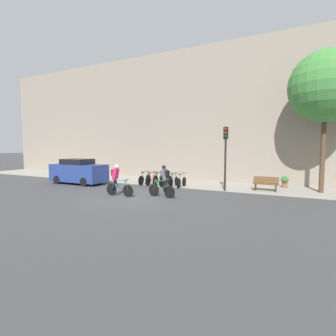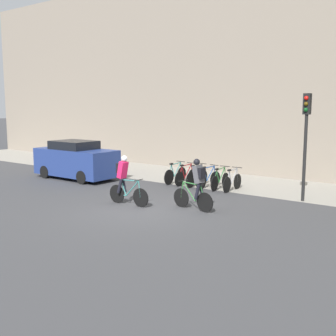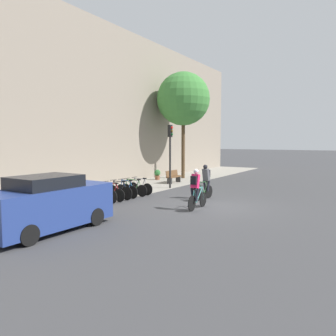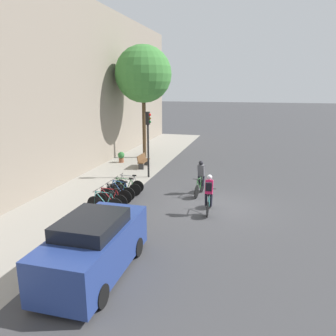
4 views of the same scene
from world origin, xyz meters
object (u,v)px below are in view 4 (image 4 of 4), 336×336
at_px(parked_bike_4, 125,188).
at_px(parked_bike_5, 129,185).
at_px(cyclist_grey, 201,176).
at_px(parked_bike_3, 120,191).
at_px(parked_bike_0, 105,203).
at_px(traffic_light_pole, 148,133).
at_px(bench, 143,161).
at_px(cyclist_pink, 209,193).
at_px(parked_bike_1, 110,199).
at_px(parked_bike_2, 116,195).
at_px(parked_car, 94,247).
at_px(potted_plant, 121,157).

bearing_deg(parked_bike_4, parked_bike_5, 0.13).
xyz_separation_m(cyclist_grey, parked_bike_3, (-1.79, 3.69, -0.55)).
distance_m(parked_bike_0, traffic_light_pole, 6.39).
bearing_deg(parked_bike_5, bench, 11.20).
relative_size(cyclist_grey, parked_bike_4, 1.05).
bearing_deg(cyclist_pink, bench, 37.30).
bearing_deg(parked_bike_1, parked_bike_4, -0.02).
height_order(parked_bike_2, parked_bike_4, parked_bike_2).
relative_size(parked_bike_2, parked_car, 0.39).
xyz_separation_m(parked_bike_3, bench, (6.46, 1.05, 0.07)).
xyz_separation_m(cyclist_pink, parked_bike_1, (-0.38, 4.48, -0.55)).
bearing_deg(cyclist_pink, parked_bike_1, 94.83).
bearing_deg(parked_bike_4, cyclist_pink, -107.16).
relative_size(parked_bike_4, potted_plant, 2.17).
bearing_deg(traffic_light_pole, parked_bike_5, 178.14).
bearing_deg(parked_bike_5, potted_plant, 26.17).
relative_size(parked_bike_2, parked_bike_5, 1.03).
xyz_separation_m(cyclist_grey, parked_bike_0, (-3.55, 3.69, -0.54)).
bearing_deg(parked_bike_1, cyclist_grey, -51.22).
relative_size(parked_bike_0, parked_bike_1, 1.02).
relative_size(parked_bike_0, parked_bike_2, 1.02).
distance_m(cyclist_grey, bench, 6.67).
bearing_deg(parked_bike_1, traffic_light_pole, -1.04).
xyz_separation_m(cyclist_grey, bench, (4.67, 4.74, -0.48)).
bearing_deg(parked_car, cyclist_grey, -12.43).
bearing_deg(cyclist_grey, parked_bike_5, 99.48).
relative_size(parked_bike_1, bench, 1.11).
bearing_deg(potted_plant, parked_bike_0, -161.49).
height_order(parked_bike_0, parked_bike_5, parked_bike_0).
bearing_deg(bench, potted_plant, 64.19).
bearing_deg(traffic_light_pole, parked_bike_4, 178.46).
bearing_deg(bench, traffic_light_pole, -153.29).
relative_size(parked_bike_3, bench, 1.08).
bearing_deg(parked_car, parked_bike_3, 16.52).
bearing_deg(traffic_light_pole, parked_car, -170.37).
xyz_separation_m(parked_bike_0, parked_bike_4, (2.35, -0.00, -0.02)).
distance_m(parked_bike_2, parked_car, 6.11).
bearing_deg(parked_car, parked_bike_5, 14.06).
xyz_separation_m(parked_bike_2, parked_car, (-5.79, -1.89, 0.49)).
relative_size(cyclist_grey, bench, 1.19).
distance_m(parked_bike_4, potted_plant, 7.52).
distance_m(parked_bike_0, bench, 8.29).
bearing_deg(parked_bike_3, cyclist_pink, -100.05).
relative_size(parked_bike_0, potted_plant, 2.18).
height_order(parked_bike_3, parked_bike_4, parked_bike_3).
bearing_deg(cyclist_pink, parked_bike_5, 66.27).
bearing_deg(parked_bike_5, traffic_light_pole, -1.86).
relative_size(traffic_light_pole, bench, 2.66).
distance_m(parked_bike_2, potted_plant, 8.60).
bearing_deg(parked_bike_5, parked_bike_3, 179.99).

